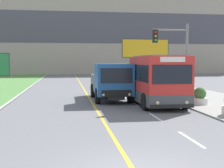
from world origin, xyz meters
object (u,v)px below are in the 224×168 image
object	(u,v)px
dump_truck	(112,82)
traffic_light_mast	(176,53)
planter_round_third	(177,91)
planter_round_far	(159,86)
city_bus	(158,81)
planter_round_second	(200,97)
billboard_large	(145,50)

from	to	relation	value
dump_truck	traffic_light_mast	world-z (taller)	traffic_light_mast
traffic_light_mast	dump_truck	bearing A→B (deg)	142.65
planter_round_third	planter_round_far	world-z (taller)	planter_round_far
city_bus	planter_round_far	distance (m)	8.51
traffic_light_mast	planter_round_second	world-z (taller)	traffic_light_mast
dump_truck	planter_round_second	size ratio (longest dim) A/B	6.04
dump_truck	planter_round_far	bearing A→B (deg)	47.47
planter_round_second	planter_round_third	world-z (taller)	planter_round_third
dump_truck	billboard_large	world-z (taller)	billboard_large
traffic_light_mast	planter_round_far	xyz separation A→B (m)	(1.39, 8.25, -2.74)
city_bus	planter_round_far	xyz separation A→B (m)	(2.49, 8.08, -1.04)
billboard_large	planter_round_far	world-z (taller)	billboard_large
billboard_large	planter_round_third	bearing A→B (deg)	-93.99
traffic_light_mast	planter_round_far	size ratio (longest dim) A/B	4.56
billboard_large	planter_round_far	xyz separation A→B (m)	(-1.14, -9.31, -3.57)
planter_round_second	planter_round_far	bearing A→B (deg)	91.79
traffic_light_mast	billboard_large	size ratio (longest dim) A/B	0.91
planter_round_far	traffic_light_mast	bearing A→B (deg)	-99.57
planter_round_second	planter_round_far	xyz separation A→B (m)	(-0.26, 8.17, 0.02)
city_bus	traffic_light_mast	bearing A→B (deg)	-8.80
planter_round_second	billboard_large	bearing A→B (deg)	87.10
dump_truck	planter_round_second	bearing A→B (deg)	-27.09
city_bus	traffic_light_mast	world-z (taller)	traffic_light_mast
planter_round_far	city_bus	bearing A→B (deg)	-107.15
traffic_light_mast	planter_round_third	world-z (taller)	traffic_light_mast
traffic_light_mast	planter_round_far	world-z (taller)	traffic_light_mast
city_bus	planter_round_third	bearing A→B (deg)	55.92
billboard_large	traffic_light_mast	bearing A→B (deg)	-98.21
traffic_light_mast	planter_round_third	bearing A→B (deg)	69.00
planter_round_second	planter_round_third	size ratio (longest dim) A/B	0.98
billboard_large	planter_round_far	bearing A→B (deg)	-97.00
city_bus	planter_round_third	size ratio (longest dim) A/B	5.00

